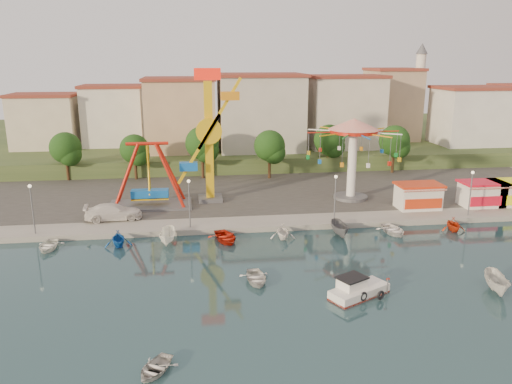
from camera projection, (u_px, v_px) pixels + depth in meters
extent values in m
plane|color=#132934|center=(285.00, 279.00, 42.57)|extent=(200.00, 200.00, 0.00)
cube|color=#9E998E|center=(229.00, 149.00, 101.85)|extent=(200.00, 100.00, 0.60)
cube|color=#4C4944|center=(246.00, 186.00, 71.13)|extent=(90.00, 28.00, 0.01)
cube|color=#384C26|center=(227.00, 139.00, 106.33)|extent=(200.00, 60.00, 3.00)
cube|color=#59595E|center=(151.00, 205.00, 61.39)|extent=(10.00, 5.00, 0.30)
cube|color=blue|center=(150.00, 194.00, 61.01)|extent=(4.50, 1.40, 1.00)
cylinder|color=red|center=(147.00, 144.00, 59.40)|extent=(5.00, 0.40, 0.40)
cube|color=#59595E|center=(210.00, 198.00, 63.89)|extent=(3.00, 3.00, 0.50)
cube|color=yellow|center=(209.00, 142.00, 62.01)|extent=(1.00, 1.00, 15.00)
cube|color=red|center=(207.00, 74.00, 59.85)|extent=(3.20, 0.50, 1.40)
cylinder|color=yellow|center=(209.00, 131.00, 60.85)|extent=(3.20, 0.50, 3.20)
cube|color=yellow|center=(219.00, 114.00, 60.27)|extent=(5.54, 0.35, 8.70)
cube|color=orange|center=(230.00, 96.00, 59.88)|extent=(2.20, 1.20, 1.00)
cylinder|color=#59595E|center=(350.00, 197.00, 64.76)|extent=(4.40, 4.40, 0.40)
cylinder|color=white|center=(352.00, 165.00, 63.64)|extent=(1.10, 1.10, 9.00)
cylinder|color=red|center=(354.00, 131.00, 62.52)|extent=(6.00, 6.00, 0.50)
cone|color=red|center=(354.00, 124.00, 62.29)|extent=(6.40, 6.40, 1.40)
cube|color=white|center=(418.00, 197.00, 60.27)|extent=(5.00, 3.00, 2.80)
cube|color=red|center=(419.00, 185.00, 59.87)|extent=(5.40, 3.40, 0.25)
cube|color=red|center=(425.00, 191.00, 58.33)|extent=(5.00, 0.77, 0.43)
cube|color=white|center=(482.00, 195.00, 61.30)|extent=(5.00, 3.00, 2.80)
cube|color=red|center=(483.00, 182.00, 60.89)|extent=(5.40, 3.40, 0.25)
cube|color=red|center=(491.00, 189.00, 59.36)|extent=(5.00, 0.77, 0.43)
cube|color=white|center=(511.00, 194.00, 61.79)|extent=(5.00, 3.00, 2.80)
cylinder|color=#59595E|center=(33.00, 211.00, 51.21)|extent=(0.14, 0.14, 5.00)
cylinder|color=#59595E|center=(189.00, 205.00, 53.21)|extent=(0.14, 0.14, 5.00)
cylinder|color=#59595E|center=(335.00, 200.00, 55.21)|extent=(0.14, 0.14, 5.00)
cylinder|color=#59595E|center=(470.00, 195.00, 57.20)|extent=(0.14, 0.14, 5.00)
cylinder|color=#382314|center=(68.00, 168.00, 74.10)|extent=(0.44, 0.44, 3.60)
sphere|color=black|center=(65.00, 148.00, 73.30)|extent=(4.60, 4.60, 4.60)
cylinder|color=#382314|center=(136.00, 168.00, 74.67)|extent=(0.44, 0.44, 3.40)
sphere|color=black|center=(134.00, 149.00, 73.91)|extent=(4.35, 4.35, 4.35)
cylinder|color=#382314|center=(203.00, 165.00, 75.44)|extent=(0.44, 0.44, 3.92)
sphere|color=black|center=(202.00, 143.00, 74.56)|extent=(5.02, 5.02, 5.02)
cylinder|color=#382314|center=(269.00, 166.00, 75.34)|extent=(0.44, 0.44, 3.66)
sphere|color=black|center=(270.00, 146.00, 74.52)|extent=(4.68, 4.68, 4.68)
cylinder|color=#382314|center=(328.00, 160.00, 79.43)|extent=(0.44, 0.44, 3.80)
sphere|color=black|center=(329.00, 140.00, 78.58)|extent=(4.86, 4.86, 4.86)
cylinder|color=#382314|center=(393.00, 161.00, 78.94)|extent=(0.44, 0.44, 3.77)
sphere|color=black|center=(394.00, 141.00, 78.10)|extent=(4.83, 4.83, 4.83)
cube|color=beige|center=(29.00, 118.00, 80.18)|extent=(9.26, 9.53, 11.87)
cube|color=silver|center=(112.00, 123.00, 87.20)|extent=(12.33, 9.01, 8.63)
cube|color=tan|center=(187.00, 114.00, 89.06)|extent=(11.95, 9.28, 11.23)
cube|color=beige|center=(266.00, 120.00, 88.02)|extent=(12.59, 10.50, 9.20)
cube|color=beige|center=(335.00, 117.00, 92.95)|extent=(10.75, 9.23, 9.24)
cube|color=tan|center=(407.00, 112.00, 92.56)|extent=(12.77, 10.96, 11.21)
cube|color=silver|center=(471.00, 109.00, 92.39)|extent=(8.23, 8.98, 12.36)
cylinder|color=silver|center=(418.00, 97.00, 95.91)|extent=(1.80, 1.80, 16.00)
cylinder|color=#59595E|center=(420.00, 70.00, 94.61)|extent=(2.80, 2.80, 0.30)
cone|color=#59595E|center=(422.00, 48.00, 93.57)|extent=(2.20, 2.20, 2.00)
cube|color=white|center=(359.00, 292.00, 39.48)|extent=(5.36, 4.03, 0.91)
cube|color=red|center=(359.00, 295.00, 39.54)|extent=(5.36, 4.03, 0.16)
cube|color=white|center=(352.00, 284.00, 39.31)|extent=(2.49, 2.28, 0.91)
cube|color=black|center=(352.00, 278.00, 39.18)|extent=(2.76, 2.55, 0.12)
torus|color=black|center=(363.00, 297.00, 38.48)|extent=(0.77, 0.53, 0.77)
torus|color=black|center=(381.00, 295.00, 38.70)|extent=(0.77, 0.53, 0.77)
imported|color=silver|center=(256.00, 278.00, 41.93)|extent=(2.71, 3.66, 0.73)
imported|color=silver|center=(155.00, 368.00, 29.84)|extent=(3.26, 3.62, 0.62)
imported|color=silver|center=(497.00, 283.00, 40.04)|extent=(2.54, 4.22, 1.53)
imported|color=silver|center=(113.00, 212.00, 56.12)|extent=(6.48, 3.16, 1.82)
imported|color=white|center=(48.00, 246.00, 49.12)|extent=(2.60, 3.57, 0.73)
imported|color=#1454B1|center=(118.00, 238.00, 49.84)|extent=(3.20, 3.54, 1.64)
imported|color=white|center=(168.00, 237.00, 50.47)|extent=(1.82, 4.09, 1.54)
imported|color=red|center=(225.00, 237.00, 51.29)|extent=(3.96, 4.79, 0.86)
imported|color=white|center=(283.00, 231.00, 51.94)|extent=(2.80, 3.18, 1.59)
imported|color=slate|center=(340.00, 229.00, 52.72)|extent=(1.50, 3.97, 1.53)
imported|color=white|center=(393.00, 230.00, 53.55)|extent=(3.23, 4.20, 0.81)
imported|color=red|center=(453.00, 224.00, 54.31)|extent=(2.78, 3.13, 1.53)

